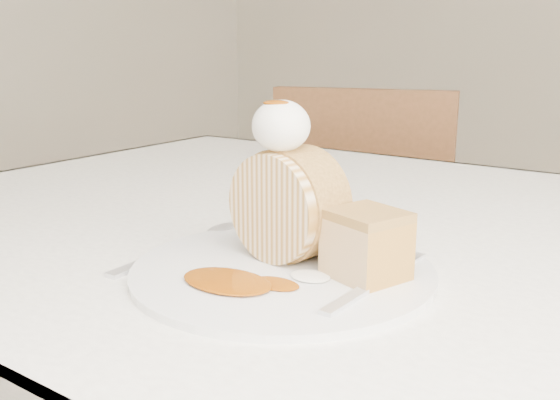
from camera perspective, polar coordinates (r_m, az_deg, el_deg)
The scene contains 10 objects.
table at distance 0.76m, azimuth 10.98°, elevation -9.26°, with size 1.40×0.90×0.75m.
chair_far at distance 1.56m, azimuth 8.01°, elevation -3.39°, with size 0.50×0.50×0.86m.
plate at distance 0.58m, azimuth 0.24°, elevation -6.46°, with size 0.28×0.28×0.01m, color white.
roulade_slice at distance 0.59m, azimuth 0.74°, elevation -0.44°, with size 0.10×0.10×0.06m, color beige.
cake_chunk at distance 0.55m, azimuth 7.90°, elevation -4.42°, with size 0.06×0.06×0.05m, color #AC7F41.
whipped_cream at distance 0.57m, azimuth 0.10°, elevation 6.79°, with size 0.05×0.05×0.05m, color white.
caramel_drizzle at distance 0.57m, azimuth -0.30°, elevation 9.45°, with size 0.03×0.02×0.01m, color #853B05.
caramel_pool at distance 0.54m, azimuth -4.86°, elevation -7.37°, with size 0.09×0.06×0.00m, color #853B05, non-canonical shape.
fork at distance 0.53m, azimuth 7.65°, elevation -8.16°, with size 0.02×0.17×0.00m, color silver.
spoon at distance 0.64m, azimuth -10.42°, elevation -4.92°, with size 0.03×0.18×0.00m, color silver.
Camera 1 is at (0.28, -0.44, 0.96)m, focal length 40.00 mm.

